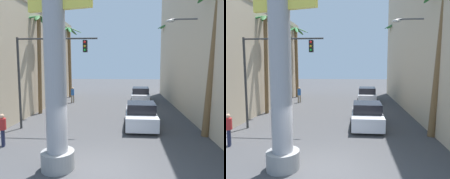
% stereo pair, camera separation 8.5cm
% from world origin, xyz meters
% --- Properties ---
extents(ground_plane, '(87.18, 87.18, 0.00)m').
position_xyz_m(ground_plane, '(0.00, 10.00, 0.00)').
color(ground_plane, '#424244').
extents(building_left, '(6.60, 18.78, 9.04)m').
position_xyz_m(building_left, '(-9.79, 11.66, 4.53)').
color(building_left, '#C6B293').
rests_on(building_left, ground).
extents(neon_sign_pole, '(2.81, 1.25, 11.57)m').
position_xyz_m(neon_sign_pole, '(-1.69, 0.01, 5.24)').
color(neon_sign_pole, '#9E9EA3').
rests_on(neon_sign_pole, ground).
extents(street_lamp, '(2.39, 0.28, 7.06)m').
position_xyz_m(street_lamp, '(5.34, 7.11, 4.27)').
color(street_lamp, '#59595E').
rests_on(street_lamp, ground).
extents(traffic_light_mast, '(4.92, 0.32, 5.60)m').
position_xyz_m(traffic_light_mast, '(-4.17, 5.10, 3.96)').
color(traffic_light_mast, '#333333').
rests_on(traffic_light_mast, ground).
extents(car_lead, '(2.06, 4.63, 1.56)m').
position_xyz_m(car_lead, '(1.79, 6.30, 0.70)').
color(car_lead, black).
rests_on(car_lead, ground).
extents(car_far, '(2.11, 4.30, 1.56)m').
position_xyz_m(car_far, '(2.30, 15.57, 0.73)').
color(car_far, black).
rests_on(car_far, ground).
extents(palm_tree_far_left, '(3.28, 3.16, 8.47)m').
position_xyz_m(palm_tree_far_left, '(-6.17, 18.52, 5.22)').
color(palm_tree_far_left, brown).
rests_on(palm_tree_far_left, ground).
extents(palm_tree_near_right, '(3.18, 3.05, 8.24)m').
position_xyz_m(palm_tree_near_right, '(5.46, 4.24, 4.95)').
color(palm_tree_near_right, brown).
rests_on(palm_tree_near_right, ground).
extents(palm_tree_mid_left, '(2.21, 2.37, 7.85)m').
position_xyz_m(palm_tree_mid_left, '(-6.11, 9.32, 4.87)').
color(palm_tree_mid_left, brown).
rests_on(palm_tree_mid_left, ground).
extents(palm_tree_far_right, '(2.52, 2.48, 9.04)m').
position_xyz_m(palm_tree_far_right, '(5.78, 20.52, 5.70)').
color(palm_tree_far_right, brown).
rests_on(palm_tree_far_right, ground).
extents(pedestrian_curb_left, '(0.44, 0.44, 1.60)m').
position_xyz_m(pedestrian_curb_left, '(-5.10, 2.10, 0.93)').
color(pedestrian_curb_left, '#1E233F').
rests_on(pedestrian_curb_left, ground).
extents(pedestrian_far_left, '(0.42, 0.42, 1.65)m').
position_xyz_m(pedestrian_far_left, '(-4.84, 14.55, 0.96)').
color(pedestrian_far_left, gray).
rests_on(pedestrian_far_left, ground).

